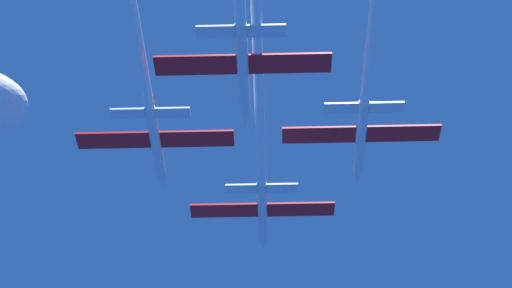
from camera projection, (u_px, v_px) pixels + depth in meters
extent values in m
cylinder|color=white|center=(262.00, 213.00, 104.59)|extent=(1.40, 12.70, 1.40)
cone|color=white|center=(263.00, 245.00, 110.08)|extent=(1.37, 2.79, 1.37)
ellipsoid|color=black|center=(263.00, 221.00, 106.99)|extent=(0.98, 2.54, 0.70)
cube|color=red|center=(224.00, 210.00, 104.24)|extent=(9.65, 2.79, 0.30)
cube|color=red|center=(301.00, 209.00, 104.04)|extent=(9.65, 2.79, 0.30)
cube|color=red|center=(262.00, 180.00, 102.20)|extent=(0.37, 2.29, 2.03)
cube|color=white|center=(241.00, 188.00, 100.86)|extent=(4.34, 1.68, 0.30)
cube|color=white|center=(282.00, 188.00, 100.76)|extent=(4.34, 1.68, 0.30)
cylinder|color=white|center=(258.00, 61.00, 84.88)|extent=(1.26, 42.93, 1.26)
cylinder|color=white|center=(156.00, 143.00, 95.42)|extent=(1.40, 12.70, 1.40)
cone|color=white|center=(163.00, 182.00, 100.91)|extent=(1.37, 2.79, 1.37)
ellipsoid|color=black|center=(159.00, 154.00, 97.82)|extent=(0.98, 2.54, 0.70)
cube|color=red|center=(113.00, 140.00, 95.07)|extent=(9.65, 2.79, 0.30)
cube|color=red|center=(197.00, 139.00, 94.87)|extent=(9.65, 2.79, 0.30)
cube|color=red|center=(152.00, 105.00, 93.03)|extent=(0.37, 2.29, 2.03)
cube|color=white|center=(128.00, 113.00, 91.70)|extent=(4.34, 1.68, 0.30)
cube|color=white|center=(173.00, 113.00, 91.59)|extent=(4.34, 1.68, 0.30)
cylinder|color=white|center=(361.00, 137.00, 95.55)|extent=(1.40, 12.70, 1.40)
cone|color=white|center=(356.00, 177.00, 101.04)|extent=(1.37, 2.79, 1.37)
ellipsoid|color=black|center=(359.00, 149.00, 97.95)|extent=(0.98, 2.54, 0.70)
cube|color=red|center=(319.00, 135.00, 95.20)|extent=(9.65, 2.79, 0.30)
cube|color=red|center=(403.00, 133.00, 95.00)|extent=(9.65, 2.79, 0.30)
cube|color=red|center=(362.00, 100.00, 93.16)|extent=(0.37, 2.29, 2.03)
cube|color=white|center=(341.00, 108.00, 91.82)|extent=(4.34, 1.68, 0.30)
cube|color=white|center=(387.00, 107.00, 91.72)|extent=(4.34, 1.68, 0.30)
cylinder|color=white|center=(243.00, 68.00, 84.93)|extent=(1.40, 12.70, 1.40)
cone|color=white|center=(245.00, 117.00, 90.42)|extent=(1.37, 2.79, 1.37)
ellipsoid|color=black|center=(244.00, 83.00, 87.33)|extent=(0.98, 2.54, 0.70)
cube|color=red|center=(195.00, 65.00, 84.58)|extent=(9.65, 2.79, 0.30)
cube|color=red|center=(290.00, 63.00, 84.38)|extent=(9.65, 2.79, 0.30)
cube|color=red|center=(241.00, 24.00, 82.54)|extent=(0.37, 2.29, 2.03)
cube|color=white|center=(215.00, 32.00, 81.20)|extent=(4.34, 1.68, 0.30)
cube|color=white|center=(267.00, 31.00, 81.10)|extent=(4.34, 1.68, 0.30)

